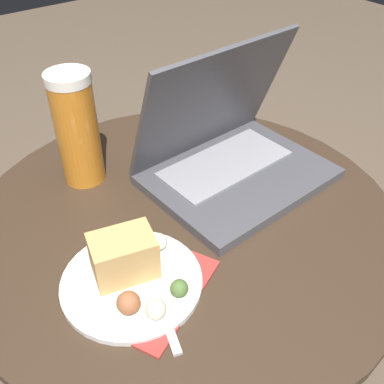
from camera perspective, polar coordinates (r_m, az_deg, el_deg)
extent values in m
plane|color=brown|center=(1.17, -0.64, -22.28)|extent=(6.00, 6.00, 0.00)
cylinder|color=#9E9EA3|center=(1.16, -0.64, -22.10)|extent=(0.41, 0.41, 0.01)
cylinder|color=#9E9EA3|center=(0.95, -0.75, -14.69)|extent=(0.07, 0.07, 0.49)
cylinder|color=#38281C|center=(0.76, -0.90, -3.30)|extent=(0.72, 0.72, 0.02)
cube|color=#B7332D|center=(0.65, -4.94, -12.18)|extent=(0.21, 0.19, 0.00)
cube|color=#47474C|center=(0.83, 5.93, 1.98)|extent=(0.32, 0.25, 0.02)
cube|color=gray|center=(0.84, 4.26, 3.68)|extent=(0.25, 0.12, 0.00)
cube|color=#47474C|center=(0.81, 2.60, 11.39)|extent=(0.32, 0.10, 0.23)
cube|color=black|center=(0.81, 2.73, 11.25)|extent=(0.29, 0.09, 0.20)
cylinder|color=#C6701E|center=(0.81, -14.32, 7.22)|extent=(0.07, 0.07, 0.19)
cylinder|color=white|center=(0.76, -15.55, 13.82)|extent=(0.08, 0.08, 0.02)
cylinder|color=silver|center=(0.65, -7.66, -11.22)|extent=(0.20, 0.20, 0.01)
cube|color=tan|center=(0.64, -8.68, -8.01)|extent=(0.10, 0.08, 0.07)
sphere|color=#9E5B38|center=(0.61, -8.08, -13.75)|extent=(0.03, 0.03, 0.03)
sphere|color=beige|center=(0.60, -4.60, -14.63)|extent=(0.03, 0.03, 0.03)
sphere|color=#4C6B33|center=(0.62, -1.62, -12.12)|extent=(0.03, 0.03, 0.03)
sphere|color=beige|center=(0.68, -4.32, -6.32)|extent=(0.03, 0.03, 0.03)
cube|color=#B2B2B7|center=(0.62, -3.66, -15.14)|extent=(0.05, 0.13, 0.00)
cube|color=#B2B2B7|center=(0.68, -5.88, -9.15)|extent=(0.04, 0.06, 0.00)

